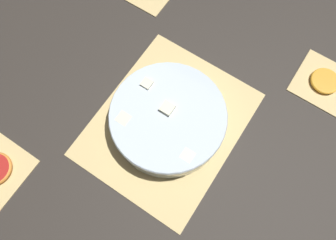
% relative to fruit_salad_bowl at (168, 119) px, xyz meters
% --- Properties ---
extents(ground_plane, '(6.00, 6.00, 0.00)m').
position_rel_fruit_salad_bowl_xyz_m(ground_plane, '(0.00, -0.00, -0.04)').
color(ground_plane, '#2D2823').
extents(bamboo_mat_center, '(0.43, 0.35, 0.01)m').
position_rel_fruit_salad_bowl_xyz_m(bamboo_mat_center, '(0.00, -0.00, -0.04)').
color(bamboo_mat_center, '#D6B775').
rests_on(bamboo_mat_center, ground_plane).
extents(coaster_mat_near_right, '(0.15, 0.15, 0.01)m').
position_rel_fruit_salad_bowl_xyz_m(coaster_mat_near_right, '(0.33, -0.29, -0.04)').
color(coaster_mat_near_right, '#D6B775').
rests_on(coaster_mat_near_right, ground_plane).
extents(fruit_salad_bowl, '(0.29, 0.29, 0.08)m').
position_rel_fruit_salad_bowl_xyz_m(fruit_salad_bowl, '(0.00, 0.00, 0.00)').
color(fruit_salad_bowl, silver).
rests_on(fruit_salad_bowl, bamboo_mat_center).
extents(orange_slice_whole, '(0.08, 0.08, 0.01)m').
position_rel_fruit_salad_bowl_xyz_m(orange_slice_whole, '(0.33, -0.29, -0.03)').
color(orange_slice_whole, orange).
rests_on(orange_slice_whole, coaster_mat_near_right).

